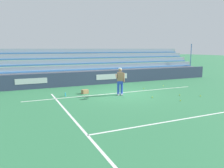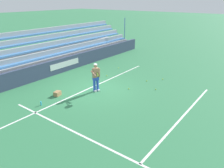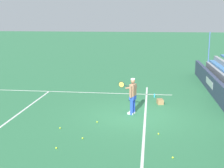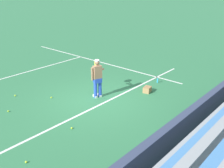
# 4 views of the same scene
# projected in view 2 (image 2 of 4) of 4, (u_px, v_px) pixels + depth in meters

# --- Properties ---
(ground_plane) EXTENTS (160.00, 160.00, 0.00)m
(ground_plane) POSITION_uv_depth(u_px,v_px,m) (97.00, 89.00, 13.63)
(ground_plane) COLOR #337A4C
(court_baseline_white) EXTENTS (12.00, 0.10, 0.01)m
(court_baseline_white) POSITION_uv_depth(u_px,v_px,m) (91.00, 88.00, 13.91)
(court_baseline_white) COLOR white
(court_baseline_white) RESTS_ON ground
(court_sideline_white) EXTENTS (0.10, 12.00, 0.01)m
(court_sideline_white) POSITION_uv_depth(u_px,v_px,m) (106.00, 147.00, 8.33)
(court_sideline_white) COLOR white
(court_sideline_white) RESTS_ON ground
(court_service_line_white) EXTENTS (8.22, 0.10, 0.01)m
(court_service_line_white) POSITION_uv_depth(u_px,v_px,m) (183.00, 116.00, 10.54)
(court_service_line_white) COLOR white
(court_service_line_white) RESTS_ON ground
(back_wall_sponsor_board) EXTENTS (22.91, 0.25, 1.10)m
(back_wall_sponsor_board) POSITION_uv_depth(u_px,v_px,m) (51.00, 68.00, 15.88)
(back_wall_sponsor_board) COLOR #384260
(back_wall_sponsor_board) RESTS_ON ground
(bleacher_stand) EXTENTS (21.77, 3.20, 3.40)m
(bleacher_stand) POSITION_uv_depth(u_px,v_px,m) (33.00, 61.00, 17.06)
(bleacher_stand) COLOR #9EA3A8
(bleacher_stand) RESTS_ON ground
(tennis_player) EXTENTS (0.82, 0.93, 1.71)m
(tennis_player) POSITION_uv_depth(u_px,v_px,m) (96.00, 77.00, 13.08)
(tennis_player) COLOR blue
(tennis_player) RESTS_ON ground
(ball_box_cardboard) EXTENTS (0.46, 0.38, 0.26)m
(ball_box_cardboard) POSITION_uv_depth(u_px,v_px,m) (57.00, 94.00, 12.73)
(ball_box_cardboard) COLOR #A87F51
(ball_box_cardboard) RESTS_ON ground
(tennis_ball_near_player) EXTENTS (0.07, 0.07, 0.07)m
(tennis_ball_near_player) POSITION_uv_depth(u_px,v_px,m) (163.00, 79.00, 15.28)
(tennis_ball_near_player) COLOR #CCE533
(tennis_ball_near_player) RESTS_ON ground
(tennis_ball_far_left) EXTENTS (0.07, 0.07, 0.07)m
(tennis_ball_far_left) POSITION_uv_depth(u_px,v_px,m) (156.00, 89.00, 13.58)
(tennis_ball_far_left) COLOR #CCE533
(tennis_ball_far_left) RESTS_ON ground
(tennis_ball_midcourt) EXTENTS (0.07, 0.07, 0.07)m
(tennis_ball_midcourt) POSITION_uv_depth(u_px,v_px,m) (118.00, 68.00, 17.71)
(tennis_ball_midcourt) COLOR #CCE533
(tennis_ball_midcourt) RESTS_ON ground
(tennis_ball_by_box) EXTENTS (0.07, 0.07, 0.07)m
(tennis_ball_by_box) POSITION_uv_depth(u_px,v_px,m) (129.00, 89.00, 13.66)
(tennis_ball_by_box) COLOR #CCE533
(tennis_ball_by_box) RESTS_ON ground
(tennis_ball_far_right) EXTENTS (0.07, 0.07, 0.07)m
(tennis_ball_far_right) POSITION_uv_depth(u_px,v_px,m) (107.00, 76.00, 15.95)
(tennis_ball_far_right) COLOR #CCE533
(tennis_ball_far_right) RESTS_ON ground
(tennis_ball_toward_net) EXTENTS (0.07, 0.07, 0.07)m
(tennis_ball_toward_net) POSITION_uv_depth(u_px,v_px,m) (147.00, 81.00, 14.94)
(tennis_ball_toward_net) COLOR #CCE533
(tennis_ball_toward_net) RESTS_ON ground
(water_bottle) EXTENTS (0.07, 0.07, 0.22)m
(water_bottle) POSITION_uv_depth(u_px,v_px,m) (41.00, 103.00, 11.58)
(water_bottle) COLOR #33B2E5
(water_bottle) RESTS_ON ground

